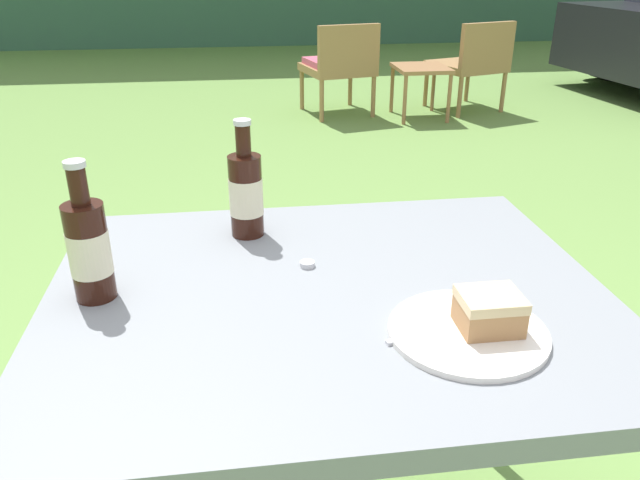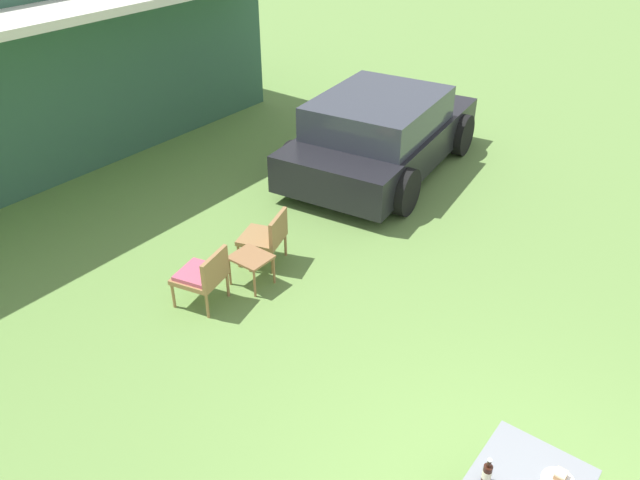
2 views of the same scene
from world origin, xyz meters
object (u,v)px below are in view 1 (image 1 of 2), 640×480
object	(u,v)px
wicker_chair_plain	(473,61)
cake_on_plate	(476,323)
wicker_chair_cushioned	(340,64)
patio_table	(327,320)
cola_bottle_far	(89,248)
garden_side_table	(421,73)
cola_bottle_near	(246,193)

from	to	relation	value
wicker_chair_plain	cake_on_plate	size ratio (longest dim) A/B	2.97
wicker_chair_cushioned	patio_table	world-z (taller)	wicker_chair_cushioned
cola_bottle_far	wicker_chair_cushioned	bearing A→B (deg)	74.98
garden_side_table	wicker_chair_plain	bearing A→B (deg)	18.59
garden_side_table	cola_bottle_far	bearing A→B (deg)	-113.76
cola_bottle_near	cola_bottle_far	size ratio (longest dim) A/B	1.00
patio_table	cake_on_plate	world-z (taller)	cake_on_plate
wicker_chair_cushioned	cola_bottle_far	bearing A→B (deg)	61.89
wicker_chair_cushioned	garden_side_table	distance (m)	0.66
wicker_chair_plain	cola_bottle_near	bearing A→B (deg)	44.92
wicker_chair_cushioned	cola_bottle_far	xyz separation A→B (m)	(-1.10, -4.11, 0.38)
garden_side_table	cake_on_plate	distance (m)	4.30
wicker_chair_plain	cola_bottle_far	bearing A→B (deg)	43.26
wicker_chair_cushioned	cola_bottle_far	size ratio (longest dim) A/B	3.01
wicker_chair_plain	cola_bottle_near	size ratio (longest dim) A/B	3.01
patio_table	cola_bottle_near	size ratio (longest dim) A/B	4.02
wicker_chair_plain	patio_table	distance (m)	4.51
wicker_chair_plain	cake_on_plate	bearing A→B (deg)	51.07
garden_side_table	patio_table	size ratio (longest dim) A/B	0.48
wicker_chair_plain	garden_side_table	bearing A→B (deg)	0.24
garden_side_table	cola_bottle_far	xyz separation A→B (m)	(-1.73, -3.93, 0.44)
garden_side_table	cola_bottle_far	size ratio (longest dim) A/B	1.92
cola_bottle_near	wicker_chair_cushioned	bearing A→B (deg)	77.82
wicker_chair_cushioned	cake_on_plate	bearing A→B (deg)	70.27
cola_bottle_far	cola_bottle_near	bearing A→B (deg)	40.54
cola_bottle_near	cola_bottle_far	distance (m)	0.35
wicker_chair_plain	wicker_chair_cushioned	bearing A→B (deg)	-19.35
patio_table	cola_bottle_near	distance (m)	0.33
garden_side_table	cola_bottle_far	world-z (taller)	cola_bottle_far
wicker_chair_cushioned	cola_bottle_near	world-z (taller)	cola_bottle_near
garden_side_table	cola_bottle_near	distance (m)	4.01
wicker_chair_cushioned	cola_bottle_near	bearing A→B (deg)	64.73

